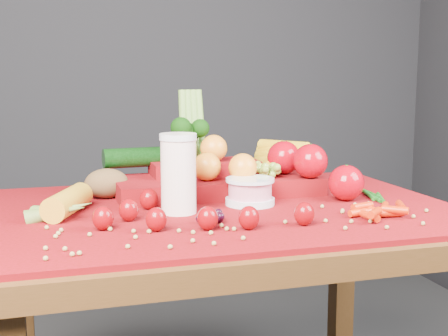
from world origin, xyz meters
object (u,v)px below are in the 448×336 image
object	(u,v)px
milk_glass	(178,171)
yogurt_bowl	(250,190)
produce_mound	(231,170)
table	(226,250)

from	to	relation	value
milk_glass	yogurt_bowl	xyz separation A→B (m)	(0.18, 0.04, -0.06)
produce_mound	milk_glass	bearing A→B (deg)	-134.19
table	milk_glass	world-z (taller)	milk_glass
table	yogurt_bowl	xyz separation A→B (m)	(0.06, 0.00, 0.14)
produce_mound	table	bearing A→B (deg)	-110.90
table	produce_mound	bearing A→B (deg)	69.10
milk_glass	produce_mound	world-z (taller)	produce_mound
table	milk_glass	distance (m)	0.24
table	produce_mound	size ratio (longest dim) A/B	1.82
yogurt_bowl	produce_mound	bearing A→B (deg)	90.62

